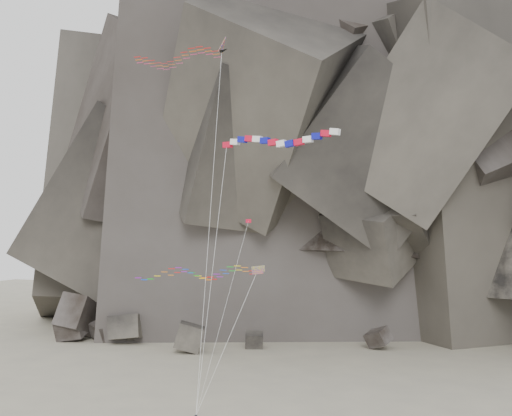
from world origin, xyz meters
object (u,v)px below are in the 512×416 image
(delta_kite, at_px, (173,58))
(banner_kite, at_px, (278,141))
(parafoil_kite, at_px, (192,273))
(pennant_kite, at_px, (238,259))

(delta_kite, distance_m, banner_kite, 14.85)
(delta_kite, xyz_separation_m, parafoil_kite, (3.47, -2.94, -20.20))
(banner_kite, relative_size, pennant_kite, 1.44)
(delta_kite, height_order, banner_kite, delta_kite)
(parafoil_kite, xyz_separation_m, pennant_kite, (3.40, 2.31, 1.15))
(parafoil_kite, relative_size, pennant_kite, 0.75)
(parafoil_kite, bearing_deg, pennant_kite, 11.38)
(banner_kite, height_order, pennant_kite, banner_kite)
(banner_kite, bearing_deg, parafoil_kite, -170.72)
(delta_kite, bearing_deg, pennant_kite, -14.21)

